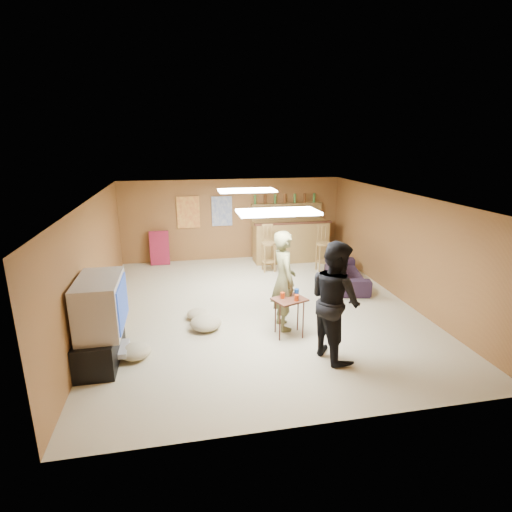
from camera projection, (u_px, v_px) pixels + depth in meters
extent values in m
plane|color=#B4AB8A|center=(258.00, 307.00, 7.97)|extent=(7.00, 7.00, 0.00)
cube|color=silver|center=(258.00, 197.00, 7.36)|extent=(6.00, 7.00, 0.02)
cube|color=brown|center=(233.00, 220.00, 10.96)|extent=(6.00, 0.02, 2.20)
cube|color=brown|center=(321.00, 340.00, 4.37)|extent=(6.00, 0.02, 2.20)
cube|color=brown|center=(93.00, 263.00, 7.11)|extent=(0.02, 7.00, 2.20)
cube|color=brown|center=(400.00, 246.00, 8.22)|extent=(0.02, 7.00, 2.20)
cube|color=black|center=(100.00, 345.00, 5.98)|extent=(0.55, 1.30, 0.50)
cube|color=#B2B2B7|center=(116.00, 349.00, 6.05)|extent=(0.35, 0.50, 0.08)
cube|color=#B2B2B7|center=(100.00, 304.00, 5.82)|extent=(0.60, 1.10, 0.80)
cube|color=navy|center=(123.00, 303.00, 5.87)|extent=(0.02, 0.95, 0.65)
cube|color=olive|center=(290.00, 241.00, 10.87)|extent=(2.00, 0.60, 1.10)
cube|color=#3E1E13|center=(294.00, 223.00, 10.49)|extent=(2.10, 0.12, 0.05)
cube|color=olive|center=(287.00, 204.00, 11.03)|extent=(2.00, 0.18, 0.05)
cube|color=olive|center=(286.00, 215.00, 11.14)|extent=(2.00, 0.14, 0.60)
cube|color=#BF3F26|center=(188.00, 212.00, 10.63)|extent=(0.60, 0.03, 0.85)
cube|color=#334C99|center=(222.00, 211.00, 10.80)|extent=(0.55, 0.03, 0.80)
cube|color=maroon|center=(160.00, 248.00, 10.58)|extent=(0.50, 0.26, 0.91)
cube|color=white|center=(278.00, 212.00, 5.95)|extent=(1.20, 0.60, 0.04)
cube|color=white|center=(247.00, 190.00, 8.49)|extent=(1.20, 0.60, 0.04)
imported|color=brown|center=(284.00, 280.00, 6.87)|extent=(0.46, 0.66, 1.75)
imported|color=black|center=(335.00, 300.00, 5.93)|extent=(0.88, 1.03, 1.82)
imported|color=black|center=(346.00, 272.00, 9.19)|extent=(1.10, 1.97, 0.54)
cube|color=#3E1E13|center=(289.00, 317.00, 6.72)|extent=(0.63, 0.57, 0.67)
cylinder|color=#B2320B|center=(283.00, 295.00, 6.63)|extent=(0.10, 0.10, 0.10)
cylinder|color=#B2320B|center=(296.00, 298.00, 6.53)|extent=(0.10, 0.10, 0.10)
cylinder|color=#154191|center=(297.00, 292.00, 6.76)|extent=(0.11, 0.11, 0.11)
ellipsoid|color=tan|center=(206.00, 323.00, 7.00)|extent=(0.69, 0.69, 0.25)
ellipsoid|color=tan|center=(198.00, 314.00, 7.42)|extent=(0.42, 0.42, 0.18)
ellipsoid|color=tan|center=(135.00, 351.00, 6.08)|extent=(0.50, 0.50, 0.21)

